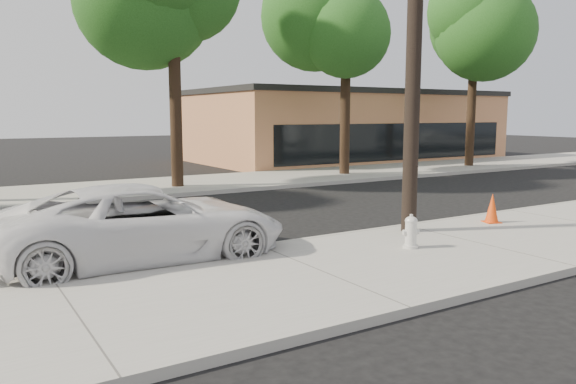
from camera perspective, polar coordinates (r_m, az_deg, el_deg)
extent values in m
plane|color=black|center=(13.43, -7.36, -4.21)|extent=(120.00, 120.00, 0.00)
cube|color=gray|center=(9.77, 3.21, -8.34)|extent=(90.00, 4.40, 0.15)
cube|color=gray|center=(21.35, -16.82, 0.23)|extent=(90.00, 5.00, 0.15)
cube|color=#9E9B93|center=(11.58, -3.05, -5.74)|extent=(90.00, 0.12, 0.16)
cube|color=#BF774F|center=(35.23, 5.74, 6.58)|extent=(18.00, 10.00, 4.00)
cylinder|color=black|center=(13.05, 12.73, 15.85)|extent=(0.34, 0.34, 9.00)
cylinder|color=black|center=(21.12, -11.31, 7.01)|extent=(0.44, 0.44, 4.75)
sphere|color=#194714|center=(21.44, -11.61, 17.69)|extent=(4.80, 4.80, 4.80)
cylinder|color=black|center=(25.30, 5.80, 6.85)|extent=(0.44, 0.44, 4.40)
sphere|color=#194714|center=(25.50, 5.92, 15.08)|extent=(4.35, 4.35, 4.35)
sphere|color=#194714|center=(25.68, 7.66, 17.62)|extent=(3.48, 3.48, 3.48)
cylinder|color=black|center=(30.69, 18.07, 6.87)|extent=(0.44, 0.44, 4.60)
sphere|color=#194714|center=(30.89, 18.39, 14.03)|extent=(4.65, 4.65, 4.65)
sphere|color=#194714|center=(31.23, 19.93, 16.18)|extent=(3.72, 3.72, 3.72)
imported|color=silver|center=(11.03, -14.31, -3.09)|extent=(5.51, 2.75, 1.50)
cylinder|color=silver|center=(11.57, 12.33, -5.41)|extent=(0.31, 0.31, 0.06)
cylinder|color=silver|center=(11.51, 12.37, -4.26)|extent=(0.23, 0.23, 0.53)
ellipsoid|color=silver|center=(11.46, 12.41, -2.87)|extent=(0.25, 0.25, 0.18)
cylinder|color=silver|center=(11.50, 12.37, -4.00)|extent=(0.34, 0.22, 0.11)
cylinder|color=silver|center=(11.50, 12.37, -4.00)|extent=(0.19, 0.21, 0.14)
cube|color=#E8420C|center=(14.78, 19.96, -2.88)|extent=(0.48, 0.48, 0.02)
cone|color=#E8420C|center=(14.72, 20.03, -1.53)|extent=(0.43, 0.43, 0.73)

